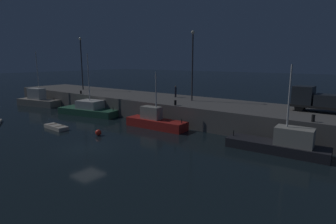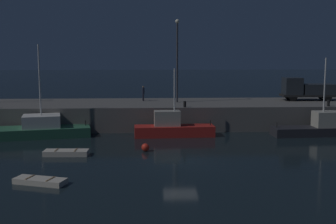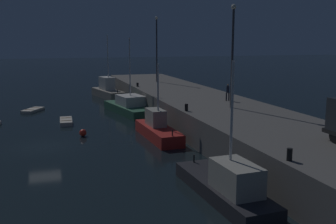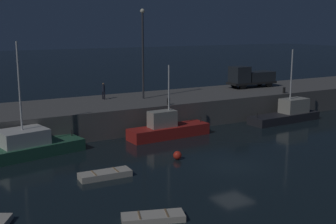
{
  "view_description": "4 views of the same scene",
  "coord_description": "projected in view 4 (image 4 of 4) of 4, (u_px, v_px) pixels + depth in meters",
  "views": [
    {
      "loc": [
        19.69,
        -14.04,
        7.69
      ],
      "look_at": [
        0.99,
        10.63,
        1.79
      ],
      "focal_mm": 29.1,
      "sensor_mm": 36.0,
      "label": 1
    },
    {
      "loc": [
        -2.39,
        -30.78,
        7.96
      ],
      "look_at": [
        -0.44,
        9.78,
        2.28
      ],
      "focal_mm": 46.36,
      "sensor_mm": 36.0,
      "label": 2
    },
    {
      "loc": [
        31.9,
        0.32,
        8.37
      ],
      "look_at": [
        1.16,
        10.05,
        2.46
      ],
      "focal_mm": 42.1,
      "sensor_mm": 36.0,
      "label": 3
    },
    {
      "loc": [
        -18.44,
        -23.57,
        9.73
      ],
      "look_at": [
        0.58,
        10.4,
        2.07
      ],
      "focal_mm": 47.07,
      "sensor_mm": 36.0,
      "label": 4
    }
  ],
  "objects": [
    {
      "name": "pier_quay",
      "position": [
        137.0,
        112.0,
        44.12
      ],
      "size": [
        69.7,
        9.01,
        2.48
      ],
      "color": "#5B5956",
      "rests_on": "ground"
    },
    {
      "name": "ground_plane",
      "position": [
        233.0,
        167.0,
        30.9
      ],
      "size": [
        320.0,
        320.0,
        0.0
      ],
      "primitive_type": "plane",
      "color": "black"
    },
    {
      "name": "fishing_trawler_red",
      "position": [
        22.0,
        147.0,
        33.12
      ],
      "size": [
        9.64,
        4.77,
        8.63
      ],
      "color": "#2D6647",
      "rests_on": "ground"
    },
    {
      "name": "mooring_buoy_mid",
      "position": [
        177.0,
        155.0,
        32.48
      ],
      "size": [
        0.63,
        0.63,
        0.63
      ],
      "primitive_type": "sphere",
      "color": "red",
      "rests_on": "ground"
    },
    {
      "name": "utility_truck",
      "position": [
        250.0,
        77.0,
        52.18
      ],
      "size": [
        6.08,
        2.15,
        2.57
      ],
      "color": "black",
      "rests_on": "pier_quay"
    },
    {
      "name": "bollard_central",
      "position": [
        284.0,
        90.0,
        47.98
      ],
      "size": [
        0.28,
        0.28,
        0.63
      ],
      "primitive_type": "cylinder",
      "color": "black",
      "rests_on": "pier_quay"
    },
    {
      "name": "dinghy_red_small",
      "position": [
        153.0,
        217.0,
        22.31
      ],
      "size": [
        3.37,
        2.05,
        0.38
      ],
      "color": "beige",
      "rests_on": "ground"
    },
    {
      "name": "fishing_boat_orange",
      "position": [
        167.0,
        129.0,
        38.86
      ],
      "size": [
        7.58,
        2.34,
        6.39
      ],
      "color": "red",
      "rests_on": "ground"
    },
    {
      "name": "fishing_boat_blue",
      "position": [
        287.0,
        114.0,
        45.38
      ],
      "size": [
        8.34,
        2.59,
        7.37
      ],
      "color": "#232328",
      "rests_on": "ground"
    },
    {
      "name": "dinghy_orange_near",
      "position": [
        105.0,
        175.0,
        28.63
      ],
      "size": [
        3.43,
        1.33,
        0.45
      ],
      "color": "beige",
      "rests_on": "ground"
    },
    {
      "name": "bollard_east",
      "position": [
        168.0,
        101.0,
        40.94
      ],
      "size": [
        0.28,
        0.28,
        0.61
      ],
      "primitive_type": "cylinder",
      "color": "black",
      "rests_on": "pier_quay"
    },
    {
      "name": "lamp_post_east",
      "position": [
        143.0,
        47.0,
        43.53
      ],
      "size": [
        0.44,
        0.44,
        8.86
      ],
      "color": "#38383D",
      "rests_on": "pier_quay"
    },
    {
      "name": "dockworker",
      "position": [
        103.0,
        90.0,
        43.83
      ],
      "size": [
        0.35,
        0.43,
        1.65
      ],
      "color": "black",
      "rests_on": "pier_quay"
    }
  ]
}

